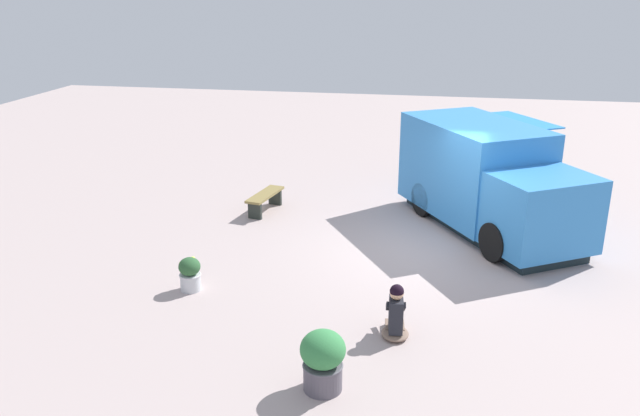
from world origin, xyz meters
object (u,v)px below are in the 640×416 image
Objects in this scene: person_customer at (396,315)px; planter_flowering_near at (323,359)px; food_truck at (487,181)px; planter_flowering_far at (190,273)px; plaza_bench at (265,198)px.

person_customer reaches higher than planter_flowering_near.
food_truck is 8.29× the size of planter_flowering_far.
planter_flowering_near is at bearing 48.92° from planter_flowering_far.
planter_flowering_near is at bearing -28.39° from person_customer.
person_customer is at bearing 151.61° from planter_flowering_near.
food_truck is at bearing 88.92° from plaza_bench.
person_customer is 1.87m from planter_flowering_near.
planter_flowering_near is (6.96, -2.54, -0.64)m from food_truck.
planter_flowering_near is at bearing -20.07° from food_truck.
food_truck is 5.62m from person_customer.
planter_flowering_near is 7.58m from plaza_bench.
food_truck is 7.43m from planter_flowering_near.
planter_flowering_far is 0.44× the size of plaza_bench.
planter_flowering_near reaches higher than plaza_bench.
food_truck is 7.08m from planter_flowering_far.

